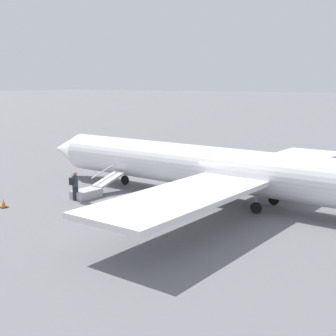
% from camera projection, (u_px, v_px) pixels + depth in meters
% --- Properties ---
extents(ground_plane, '(600.00, 600.00, 0.00)m').
position_uv_depth(ground_plane, '(226.00, 202.00, 27.69)').
color(ground_plane, slate).
extents(airplane_main, '(31.03, 23.67, 6.63)m').
position_uv_depth(airplane_main, '(241.00, 171.00, 26.77)').
color(airplane_main, white).
rests_on(airplane_main, ground).
extents(boarding_stairs, '(1.34, 4.09, 1.67)m').
position_uv_depth(boarding_stairs, '(91.00, 190.00, 29.05)').
color(boarding_stairs, '#B2B2B7').
rests_on(boarding_stairs, ground).
extents(passenger, '(0.36, 0.55, 1.74)m').
position_uv_depth(passenger, '(75.00, 184.00, 27.92)').
color(passenger, '#23232D').
rests_on(passenger, ground).
extents(traffic_cone_near_stairs, '(0.42, 0.42, 0.47)m').
position_uv_depth(traffic_cone_near_stairs, '(4.00, 204.00, 26.47)').
color(traffic_cone_near_stairs, black).
rests_on(traffic_cone_near_stairs, ground).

